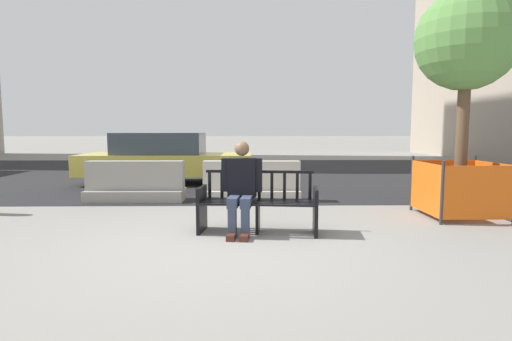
{
  "coord_description": "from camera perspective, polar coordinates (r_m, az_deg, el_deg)",
  "views": [
    {
      "loc": [
        0.32,
        -4.99,
        1.47
      ],
      "look_at": [
        0.44,
        2.15,
        0.75
      ],
      "focal_mm": 28.0,
      "sensor_mm": 36.0,
      "label": 1
    }
  ],
  "objects": [
    {
      "name": "street_bench",
      "position": [
        5.77,
        0.29,
        -4.97
      ],
      "size": [
        1.74,
        0.7,
        0.88
      ],
      "color": "black",
      "rests_on": "ground"
    },
    {
      "name": "street_asphalt",
      "position": [
        13.78,
        -2.33,
        -0.36
      ],
      "size": [
        120.0,
        12.0,
        0.01
      ],
      "primitive_type": "cube",
      "color": "black",
      "rests_on": "ground"
    },
    {
      "name": "seated_person",
      "position": [
        5.69,
        -2.11,
        -2.12
      ],
      "size": [
        0.59,
        0.75,
        1.31
      ],
      "color": "black",
      "rests_on": "ground"
    },
    {
      "name": "jersey_barrier_centre",
      "position": [
        8.32,
        -0.63,
        -2.05
      ],
      "size": [
        2.01,
        0.71,
        0.84
      ],
      "color": "#ADA89E",
      "rests_on": "ground"
    },
    {
      "name": "street_tree",
      "position": [
        7.69,
        27.9,
        15.94
      ],
      "size": [
        1.65,
        1.65,
        3.78
      ],
      "color": "brown",
      "rests_on": "ground"
    },
    {
      "name": "ground_plane",
      "position": [
        5.22,
        -4.53,
        -10.63
      ],
      "size": [
        200.0,
        200.0,
        0.0
      ],
      "primitive_type": "plane",
      "color": "gray"
    },
    {
      "name": "jersey_barrier_left",
      "position": [
        8.68,
        -16.81,
        -1.97
      ],
      "size": [
        2.0,
        0.68,
        0.84
      ],
      "color": "gray",
      "rests_on": "ground"
    },
    {
      "name": "car_taxi_near",
      "position": [
        11.41,
        -12.84,
        1.75
      ],
      "size": [
        4.67,
        1.96,
        1.4
      ],
      "color": "#DBC64C",
      "rests_on": "ground"
    },
    {
      "name": "construction_fence",
      "position": [
        7.61,
        27.05,
        -2.18
      ],
      "size": [
        1.2,
        1.2,
        1.01
      ],
      "color": "#2D2D33",
      "rests_on": "ground"
    }
  ]
}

